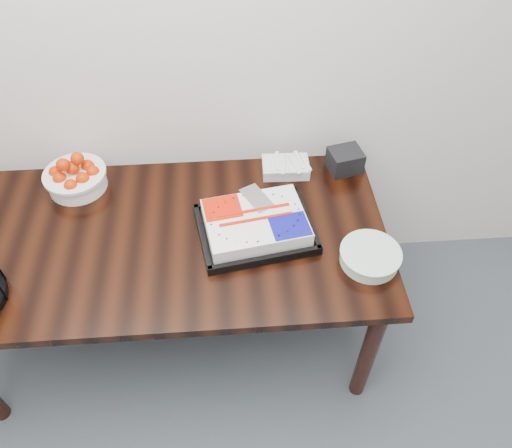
{
  "coord_description": "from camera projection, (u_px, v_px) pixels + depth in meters",
  "views": [
    {
      "loc": [
        0.27,
        0.65,
        2.27
      ],
      "look_at": [
        0.37,
        1.96,
        0.83
      ],
      "focal_mm": 35.0,
      "sensor_mm": 36.0,
      "label": 1
    }
  ],
  "objects": [
    {
      "name": "napkin_box",
      "position": [
        345.0,
        160.0,
        2.26
      ],
      "size": [
        0.17,
        0.15,
        0.1
      ],
      "primitive_type": "cube",
      "rotation": [
        0.0,
        0.0,
        0.22
      ],
      "color": "black",
      "rests_on": "table"
    },
    {
      "name": "cake_tray",
      "position": [
        255.0,
        225.0,
        2.0
      ],
      "size": [
        0.51,
        0.42,
        0.09
      ],
      "color": "black",
      "rests_on": "table"
    },
    {
      "name": "fork_bag",
      "position": [
        286.0,
        167.0,
        2.26
      ],
      "size": [
        0.21,
        0.14,
        0.06
      ],
      "color": "silver",
      "rests_on": "table"
    },
    {
      "name": "table",
      "position": [
        168.0,
        249.0,
        2.08
      ],
      "size": [
        1.8,
        0.9,
        0.75
      ],
      "color": "black",
      "rests_on": "ground"
    },
    {
      "name": "plate_stack",
      "position": [
        370.0,
        257.0,
        1.91
      ],
      "size": [
        0.24,
        0.24,
        0.06
      ],
      "color": "white",
      "rests_on": "table"
    },
    {
      "name": "tangerine_bowl",
      "position": [
        75.0,
        174.0,
        2.16
      ],
      "size": [
        0.27,
        0.27,
        0.17
      ],
      "color": "white",
      "rests_on": "table"
    }
  ]
}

